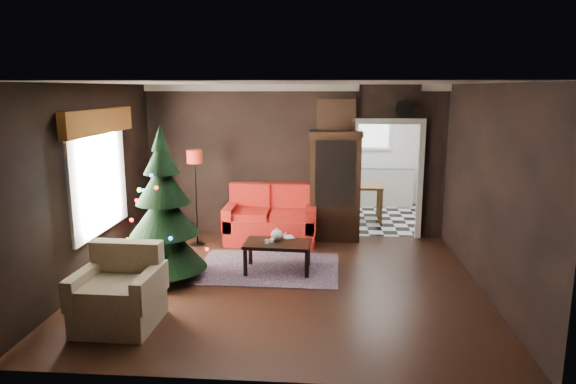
# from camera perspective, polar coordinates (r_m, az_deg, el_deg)

# --- Properties ---
(floor) EXTENTS (5.50, 5.50, 0.00)m
(floor) POSITION_cam_1_polar(r_m,az_deg,el_deg) (7.43, -0.53, -10.12)
(floor) COLOR black
(floor) RESTS_ON ground
(ceiling) EXTENTS (5.50, 5.50, 0.00)m
(ceiling) POSITION_cam_1_polar(r_m,az_deg,el_deg) (6.91, -0.58, 12.01)
(ceiling) COLOR white
(ceiling) RESTS_ON ground
(wall_back) EXTENTS (5.50, 0.00, 5.50)m
(wall_back) POSITION_cam_1_polar(r_m,az_deg,el_deg) (9.50, 0.73, 3.40)
(wall_back) COLOR black
(wall_back) RESTS_ON ground
(wall_front) EXTENTS (5.50, 0.00, 5.50)m
(wall_front) POSITION_cam_1_polar(r_m,az_deg,el_deg) (4.62, -3.20, -5.34)
(wall_front) COLOR black
(wall_front) RESTS_ON ground
(wall_left) EXTENTS (0.00, 5.50, 5.50)m
(wall_left) POSITION_cam_1_polar(r_m,az_deg,el_deg) (7.77, -21.21, 0.79)
(wall_left) COLOR black
(wall_left) RESTS_ON ground
(wall_right) EXTENTS (0.00, 5.50, 5.50)m
(wall_right) POSITION_cam_1_polar(r_m,az_deg,el_deg) (7.34, 21.37, 0.20)
(wall_right) COLOR black
(wall_right) RESTS_ON ground
(doorway) EXTENTS (1.10, 0.10, 2.10)m
(doorway) POSITION_cam_1_polar(r_m,az_deg,el_deg) (9.60, 10.91, 1.16)
(doorway) COLOR white
(doorway) RESTS_ON ground
(left_window) EXTENTS (0.05, 1.60, 1.40)m
(left_window) POSITION_cam_1_polar(r_m,az_deg,el_deg) (7.92, -20.36, 1.42)
(left_window) COLOR white
(left_window) RESTS_ON wall_left
(valance) EXTENTS (0.12, 2.10, 0.35)m
(valance) POSITION_cam_1_polar(r_m,az_deg,el_deg) (7.80, -20.24, 7.36)
(valance) COLOR brown
(valance) RESTS_ON wall_left
(kitchen_floor) EXTENTS (3.00, 3.00, 0.00)m
(kitchen_floor) POSITION_cam_1_polar(r_m,az_deg,el_deg) (11.28, 9.86, -2.73)
(kitchen_floor) COLOR silver
(kitchen_floor) RESTS_ON ground
(kitchen_window) EXTENTS (0.70, 0.06, 0.70)m
(kitchen_window) POSITION_cam_1_polar(r_m,az_deg,el_deg) (12.43, 9.50, 6.54)
(kitchen_window) COLOR white
(kitchen_window) RESTS_ON ground
(rug) EXTENTS (2.20, 1.62, 0.01)m
(rug) POSITION_cam_1_polar(r_m,az_deg,el_deg) (8.02, -2.26, -8.43)
(rug) COLOR #473A43
(rug) RESTS_ON ground
(loveseat) EXTENTS (1.70, 0.90, 1.00)m
(loveseat) POSITION_cam_1_polar(r_m,az_deg,el_deg) (9.26, -1.93, -2.49)
(loveseat) COLOR maroon
(loveseat) RESTS_ON ground
(curio_cabinet) EXTENTS (0.90, 0.45, 1.90)m
(curio_cabinet) POSITION_cam_1_polar(r_m,az_deg,el_deg) (9.33, 5.24, 0.40)
(curio_cabinet) COLOR black
(curio_cabinet) RESTS_ON ground
(floor_lamp) EXTENTS (0.38, 0.38, 1.71)m
(floor_lamp) POSITION_cam_1_polar(r_m,az_deg,el_deg) (9.14, -10.19, -0.74)
(floor_lamp) COLOR black
(floor_lamp) RESTS_ON ground
(christmas_tree) EXTENTS (1.53, 1.53, 2.24)m
(christmas_tree) POSITION_cam_1_polar(r_m,az_deg,el_deg) (7.51, -13.64, -1.83)
(christmas_tree) COLOR black
(christmas_tree) RESTS_ON ground
(armchair) EXTENTS (0.94, 0.94, 0.93)m
(armchair) POSITION_cam_1_polar(r_m,az_deg,el_deg) (6.35, -18.37, -10.13)
(armchair) COLOR #C8B788
(armchair) RESTS_ON ground
(coffee_table) EXTENTS (1.02, 0.65, 0.44)m
(coffee_table) POSITION_cam_1_polar(r_m,az_deg,el_deg) (7.83, -1.15, -7.17)
(coffee_table) COLOR black
(coffee_table) RESTS_ON rug
(teapot) EXTENTS (0.26, 0.26, 0.19)m
(teapot) POSITION_cam_1_polar(r_m,az_deg,el_deg) (7.81, -1.27, -4.77)
(teapot) COLOR white
(teapot) RESTS_ON coffee_table
(cup_a) EXTENTS (0.08, 0.08, 0.05)m
(cup_a) POSITION_cam_1_polar(r_m,az_deg,el_deg) (7.71, -2.37, -5.52)
(cup_a) COLOR white
(cup_a) RESTS_ON coffee_table
(cup_b) EXTENTS (0.09, 0.09, 0.06)m
(cup_b) POSITION_cam_1_polar(r_m,az_deg,el_deg) (7.75, -1.83, -5.43)
(cup_b) COLOR white
(cup_b) RESTS_ON coffee_table
(book) EXTENTS (0.15, 0.07, 0.21)m
(book) POSITION_cam_1_polar(r_m,az_deg,el_deg) (7.95, -0.47, -4.42)
(book) COLOR #99795D
(book) RESTS_ON coffee_table
(wall_clock) EXTENTS (0.32, 0.32, 0.06)m
(wall_clock) POSITION_cam_1_polar(r_m,az_deg,el_deg) (9.44, 12.77, 9.04)
(wall_clock) COLOR silver
(wall_clock) RESTS_ON wall_back
(painting) EXTENTS (0.62, 0.05, 0.52)m
(painting) POSITION_cam_1_polar(r_m,az_deg,el_deg) (9.35, 5.37, 8.45)
(painting) COLOR #A06E4B
(painting) RESTS_ON wall_back
(kitchen_counter) EXTENTS (1.80, 0.60, 0.90)m
(kitchen_counter) POSITION_cam_1_polar(r_m,az_deg,el_deg) (12.35, 9.41, 0.66)
(kitchen_counter) COLOR beige
(kitchen_counter) RESTS_ON ground
(kitchen_table) EXTENTS (0.70, 0.70, 0.75)m
(kitchen_table) POSITION_cam_1_polar(r_m,az_deg,el_deg) (10.88, 8.50, -1.18)
(kitchen_table) COLOR brown
(kitchen_table) RESTS_ON ground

